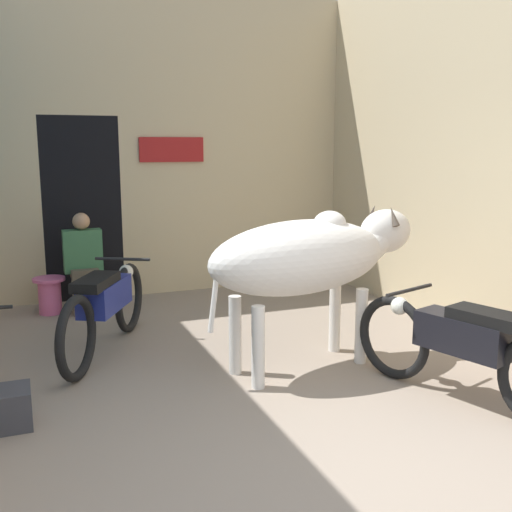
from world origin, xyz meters
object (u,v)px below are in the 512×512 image
object	(u,v)px
plastic_stool	(50,294)
shopkeeper_seated	(84,261)
motorcycle_far	(105,304)
cow	(311,256)
motorcycle_near	(463,345)

from	to	relation	value
plastic_stool	shopkeeper_seated	bearing A→B (deg)	-11.39
shopkeeper_seated	plastic_stool	bearing A→B (deg)	168.61
motorcycle_far	shopkeeper_seated	size ratio (longest dim) A/B	1.59
cow	motorcycle_near	distance (m)	1.46
cow	shopkeeper_seated	distance (m)	3.12
cow	motorcycle_far	distance (m)	2.03
motorcycle_near	motorcycle_far	world-z (taller)	motorcycle_far
cow	motorcycle_far	size ratio (longest dim) A/B	1.18
motorcycle_near	plastic_stool	bearing A→B (deg)	126.49
motorcycle_far	motorcycle_near	bearing A→B (deg)	-42.27
shopkeeper_seated	cow	bearing A→B (deg)	-56.66
cow	shopkeeper_seated	xyz separation A→B (m)	(-1.70, 2.58, -0.39)
cow	motorcycle_near	xyz separation A→B (m)	(0.72, -1.15, -0.54)
cow	plastic_stool	distance (m)	3.48
motorcycle_far	plastic_stool	distance (m)	1.72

